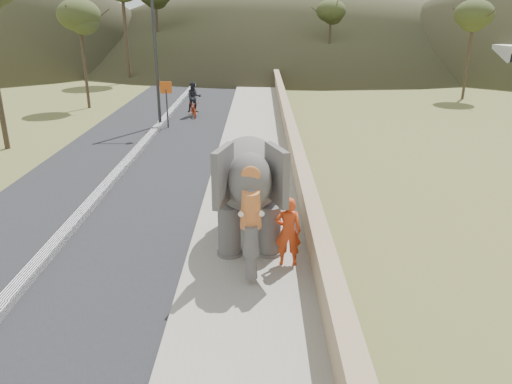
% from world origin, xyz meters
% --- Properties ---
extents(ground, '(160.00, 160.00, 0.00)m').
position_xyz_m(ground, '(0.00, 0.00, 0.00)').
color(ground, olive).
rests_on(ground, ground).
extents(road, '(7.00, 120.00, 0.03)m').
position_xyz_m(road, '(-5.00, 10.00, 0.01)').
color(road, black).
rests_on(road, ground).
extents(median, '(0.35, 120.00, 0.22)m').
position_xyz_m(median, '(-5.00, 10.00, 0.11)').
color(median, black).
rests_on(median, ground).
extents(walkway, '(3.00, 120.00, 0.15)m').
position_xyz_m(walkway, '(0.00, 10.00, 0.07)').
color(walkway, '#9E9687').
rests_on(walkway, ground).
extents(parapet, '(0.30, 120.00, 1.10)m').
position_xyz_m(parapet, '(1.65, 10.00, 0.55)').
color(parapet, tan).
rests_on(parapet, ground).
extents(lamppost, '(1.76, 0.36, 8.00)m').
position_xyz_m(lamppost, '(-4.69, 17.69, 4.87)').
color(lamppost, '#333338').
rests_on(lamppost, ground).
extents(signboard, '(0.60, 0.08, 2.40)m').
position_xyz_m(signboard, '(-4.50, 17.25, 1.64)').
color(signboard, '#2D2D33').
rests_on(signboard, ground).
extents(distant_car, '(4.55, 3.06, 1.44)m').
position_xyz_m(distant_car, '(16.09, 36.79, 0.72)').
color(distant_car, silver).
rests_on(distant_car, ground).
extents(hill_far, '(80.00, 80.00, 14.00)m').
position_xyz_m(hill_far, '(5.00, 70.00, 7.00)').
color(hill_far, brown).
rests_on(hill_far, ground).
extents(elephant_and_man, '(2.33, 4.01, 2.84)m').
position_xyz_m(elephant_and_man, '(0.02, 3.51, 1.56)').
color(elephant_and_man, '#615C58').
rests_on(elephant_and_man, ground).
extents(motorcyclist, '(1.06, 1.78, 1.98)m').
position_xyz_m(motorcyclist, '(-3.50, 20.21, 0.80)').
color(motorcyclist, maroon).
rests_on(motorcyclist, ground).
extents(trees, '(47.70, 41.44, 9.64)m').
position_xyz_m(trees, '(1.00, 29.89, 4.00)').
color(trees, '#473828').
rests_on(trees, ground).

